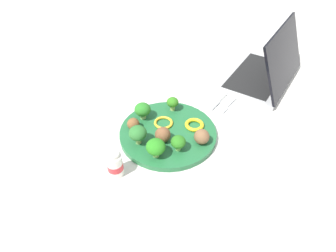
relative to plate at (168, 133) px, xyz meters
The scene contains 17 objects.
ground_plane 0.01m from the plate, ahead, with size 4.00×4.00×0.00m, color silver.
plate is the anchor object (origin of this frame).
broccoli_floret_mid_left 0.10m from the plate, 17.10° to the right, with size 0.05×0.05×0.06m.
broccoli_floret_center 0.09m from the plate, 63.11° to the left, with size 0.04×0.04×0.05m.
broccoli_floret_back_right 0.11m from the plate, 145.29° to the right, with size 0.04×0.04×0.04m.
broccoli_floret_front_left 0.10m from the plate, 85.73° to the right, with size 0.05×0.05×0.05m.
broccoli_floret_back_left 0.11m from the plate, 24.43° to the left, with size 0.05×0.05×0.05m.
meatball_center 0.10m from the plate, 53.78° to the right, with size 0.04×0.04×0.04m, color brown.
meatball_far_rim 0.05m from the plate, 22.16° to the left, with size 0.04×0.04×0.04m, color brown.
meatball_mid_right 0.11m from the plate, 106.67° to the left, with size 0.04×0.04×0.04m, color brown.
pepper_ring_mid_right 0.08m from the plate, 148.67° to the left, with size 0.06×0.06×0.01m, color yellow.
pepper_ring_near_rim 0.04m from the plate, 114.68° to the right, with size 0.06×0.06×0.01m, color yellow.
napkin 0.25m from the plate, behind, with size 0.17×0.12×0.01m, color white.
fork 0.24m from the plate, 168.55° to the left, with size 0.12×0.03×0.01m.
knife 0.24m from the plate, behind, with size 0.15×0.03×0.01m.
yogurt_bottle 0.20m from the plate, ahead, with size 0.04×0.04×0.07m.
laptop 0.45m from the plate, behind, with size 0.35×0.28×0.20m.
Camera 1 is at (0.47, 0.43, 0.60)m, focal length 32.06 mm.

